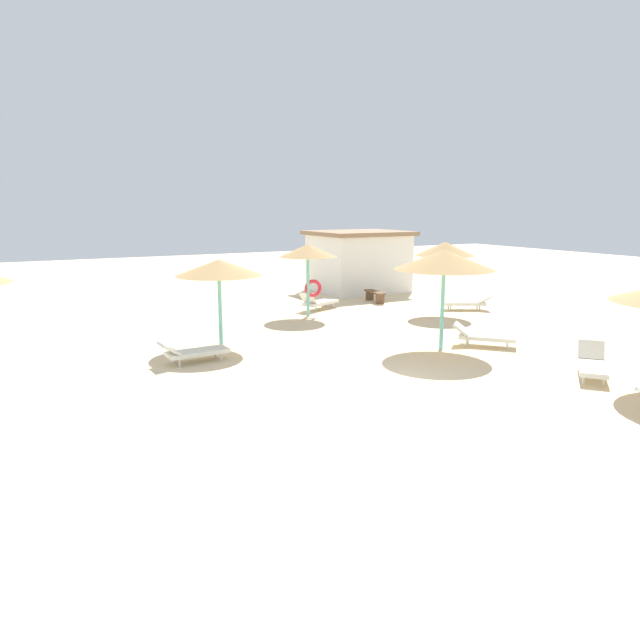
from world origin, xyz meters
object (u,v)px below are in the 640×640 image
object	(u,v)px
parasol_1	(219,268)
parasol_5	(444,260)
parasol_2	(445,249)
lounger_0	(592,364)
lounger_2	(468,302)
lounger_1	(193,352)
bench_0	(375,294)
beach_cabana	(358,261)
lounger_4	(319,302)
lounger_5	(483,336)
parasol_4	(308,252)

from	to	relation	value
parasol_1	parasol_5	xyz separation A→B (m)	(5.77, -3.49, 0.26)
parasol_2	lounger_0	xyz separation A→B (m)	(-2.39, -8.68, -2.28)
lounger_0	lounger_2	world-z (taller)	lounger_0
parasol_1	lounger_2	world-z (taller)	parasol_1
lounger_1	parasol_2	bearing A→B (deg)	13.08
bench_0	beach_cabana	world-z (taller)	beach_cabana
parasol_5	parasol_1	bearing A→B (deg)	148.86
bench_0	beach_cabana	xyz separation A→B (m)	(1.12, 3.24, 1.19)
parasol_1	parasol_5	bearing A→B (deg)	-31.14
parasol_1	parasol_5	world-z (taller)	parasol_5
lounger_1	bench_0	bearing A→B (deg)	31.93
parasol_1	lounger_0	world-z (taller)	parasol_1
lounger_2	bench_0	distance (m)	4.22
lounger_1	lounger_4	bearing A→B (deg)	39.53
parasol_1	beach_cabana	size ratio (longest dim) A/B	0.59
lounger_2	lounger_4	size ratio (longest dim) A/B	1.01
lounger_1	lounger_2	world-z (taller)	lounger_1
lounger_1	beach_cabana	world-z (taller)	beach_cabana
beach_cabana	parasol_2	bearing A→B (deg)	-93.27
lounger_4	beach_cabana	bearing A→B (deg)	41.43
lounger_0	lounger_5	bearing A→B (deg)	91.04
parasol_2	lounger_2	xyz separation A→B (m)	(1.56, 0.28, -2.29)
parasol_1	lounger_4	distance (m)	7.53
lounger_0	beach_cabana	bearing A→B (deg)	79.95
parasol_1	lounger_0	bearing A→B (deg)	-46.30
lounger_2	lounger_4	world-z (taller)	lounger_4
lounger_4	bench_0	world-z (taller)	lounger_4
parasol_2	bench_0	world-z (taller)	parasol_2
bench_0	beach_cabana	distance (m)	3.63
parasol_2	parasol_5	distance (m)	6.00
parasol_1	lounger_4	xyz separation A→B (m)	(5.75, 4.37, -2.12)
parasol_2	parasol_4	distance (m)	5.41
parasol_5	bench_0	size ratio (longest dim) A/B	1.95
lounger_0	beach_cabana	world-z (taller)	beach_cabana
parasol_2	parasol_5	size ratio (longest dim) A/B	0.96
beach_cabana	lounger_5	bearing A→B (deg)	-103.48
parasol_4	parasol_5	world-z (taller)	parasol_5
lounger_2	beach_cabana	xyz separation A→B (m)	(-1.16, 6.79, 1.23)
bench_0	lounger_1	bearing A→B (deg)	-148.07
lounger_0	bench_0	bearing A→B (deg)	82.38
parasol_4	lounger_1	bearing A→B (deg)	-141.98
parasol_5	lounger_4	bearing A→B (deg)	90.14
lounger_5	beach_cabana	xyz separation A→B (m)	(2.86, 11.94, 1.22)
bench_0	lounger_0	bearing A→B (deg)	-97.62
lounger_5	parasol_2	bearing A→B (deg)	63.18
parasol_4	lounger_4	distance (m)	2.70
parasol_1	parasol_4	xyz separation A→B (m)	(4.68, 3.23, 0.08)
lounger_1	parasol_5	bearing A→B (deg)	-16.00
parasol_4	lounger_1	size ratio (longest dim) A/B	1.45
lounger_1	bench_0	distance (m)	12.07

